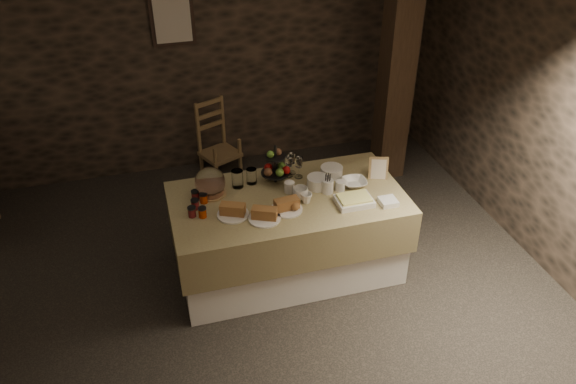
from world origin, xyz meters
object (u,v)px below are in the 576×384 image
object	(u,v)px
buffet_table	(288,228)
timber_column	(397,65)
chair	(218,139)
fruit_stand	(276,168)

from	to	relation	value
buffet_table	timber_column	bearing A→B (deg)	40.19
timber_column	chair	bearing A→B (deg)	161.43
chair	fruit_stand	bearing A→B (deg)	-105.70
buffet_table	timber_column	distance (m)	2.23
chair	fruit_stand	size ratio (longest dim) A/B	1.81
buffet_table	fruit_stand	world-z (taller)	fruit_stand
chair	timber_column	size ratio (longest dim) A/B	0.25
buffet_table	chair	world-z (taller)	chair
chair	timber_column	distance (m)	2.17
chair	buffet_table	bearing A→B (deg)	-105.86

